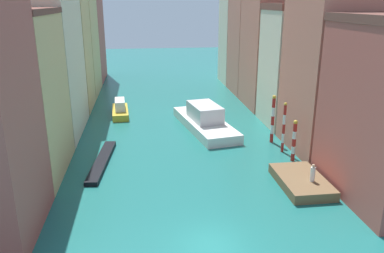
{
  "coord_description": "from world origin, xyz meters",
  "views": [
    {
      "loc": [
        -3.72,
        -19.56,
        13.91
      ],
      "look_at": [
        1.27,
        18.31,
        1.5
      ],
      "focal_mm": 36.34,
      "sensor_mm": 36.0,
      "label": 1
    }
  ],
  "objects_px": {
    "person_on_dock": "(313,173)",
    "mooring_pole_2": "(273,118)",
    "mooring_pole_0": "(294,140)",
    "gondola_black": "(102,161)",
    "mooring_pole_1": "(284,127)",
    "motorboat_0": "(120,110)",
    "vaporetto_white": "(205,120)",
    "waterfront_dock": "(301,181)"
  },
  "relations": [
    {
      "from": "mooring_pole_1",
      "to": "gondola_black",
      "type": "xyz_separation_m",
      "value": [
        -17.01,
        -0.57,
        -2.31
      ]
    },
    {
      "from": "mooring_pole_1",
      "to": "motorboat_0",
      "type": "relative_size",
      "value": 0.79
    },
    {
      "from": "person_on_dock",
      "to": "motorboat_0",
      "type": "xyz_separation_m",
      "value": [
        -15.47,
        22.72,
        -0.66
      ]
    },
    {
      "from": "waterfront_dock",
      "to": "mooring_pole_1",
      "type": "relative_size",
      "value": 1.2
    },
    {
      "from": "mooring_pole_1",
      "to": "gondola_black",
      "type": "bearing_deg",
      "value": -178.08
    },
    {
      "from": "mooring_pole_1",
      "to": "motorboat_0",
      "type": "height_order",
      "value": "mooring_pole_1"
    },
    {
      "from": "mooring_pole_2",
      "to": "motorboat_0",
      "type": "distance_m",
      "value": 19.98
    },
    {
      "from": "waterfront_dock",
      "to": "mooring_pole_0",
      "type": "height_order",
      "value": "mooring_pole_0"
    },
    {
      "from": "mooring_pole_0",
      "to": "gondola_black",
      "type": "xyz_separation_m",
      "value": [
        -17.18,
        1.7,
        -1.8
      ]
    },
    {
      "from": "mooring_pole_2",
      "to": "motorboat_0",
      "type": "relative_size",
      "value": 0.8
    },
    {
      "from": "person_on_dock",
      "to": "vaporetto_white",
      "type": "xyz_separation_m",
      "value": [
        -5.72,
        15.99,
        -0.41
      ]
    },
    {
      "from": "vaporetto_white",
      "to": "gondola_black",
      "type": "xyz_separation_m",
      "value": [
        -10.73,
        -8.56,
        -0.81
      ]
    },
    {
      "from": "gondola_black",
      "to": "mooring_pole_0",
      "type": "bearing_deg",
      "value": -5.64
    },
    {
      "from": "mooring_pole_0",
      "to": "vaporetto_white",
      "type": "xyz_separation_m",
      "value": [
        -6.45,
        10.26,
        -1.0
      ]
    },
    {
      "from": "mooring_pole_1",
      "to": "gondola_black",
      "type": "relative_size",
      "value": 0.52
    },
    {
      "from": "mooring_pole_1",
      "to": "gondola_black",
      "type": "distance_m",
      "value": 17.18
    },
    {
      "from": "mooring_pole_1",
      "to": "waterfront_dock",
      "type": "bearing_deg",
      "value": -98.29
    },
    {
      "from": "mooring_pole_1",
      "to": "mooring_pole_0",
      "type": "bearing_deg",
      "value": -85.77
    },
    {
      "from": "motorboat_0",
      "to": "mooring_pole_2",
      "type": "bearing_deg",
      "value": -37.06
    },
    {
      "from": "mooring_pole_0",
      "to": "mooring_pole_2",
      "type": "height_order",
      "value": "mooring_pole_2"
    },
    {
      "from": "mooring_pole_0",
      "to": "gondola_black",
      "type": "relative_size",
      "value": 0.41
    },
    {
      "from": "mooring_pole_0",
      "to": "gondola_black",
      "type": "bearing_deg",
      "value": 174.36
    },
    {
      "from": "mooring_pole_2",
      "to": "mooring_pole_1",
      "type": "bearing_deg",
      "value": -86.74
    },
    {
      "from": "mooring_pole_2",
      "to": "person_on_dock",
      "type": "bearing_deg",
      "value": -92.18
    },
    {
      "from": "mooring_pole_2",
      "to": "vaporetto_white",
      "type": "relative_size",
      "value": 0.38
    },
    {
      "from": "person_on_dock",
      "to": "mooring_pole_2",
      "type": "xyz_separation_m",
      "value": [
        0.41,
        10.73,
        1.13
      ]
    },
    {
      "from": "vaporetto_white",
      "to": "waterfront_dock",
      "type": "bearing_deg",
      "value": -71.0
    },
    {
      "from": "person_on_dock",
      "to": "motorboat_0",
      "type": "distance_m",
      "value": 27.49
    },
    {
      "from": "mooring_pole_0",
      "to": "mooring_pole_1",
      "type": "relative_size",
      "value": 0.79
    },
    {
      "from": "mooring_pole_0",
      "to": "mooring_pole_1",
      "type": "height_order",
      "value": "mooring_pole_1"
    },
    {
      "from": "person_on_dock",
      "to": "gondola_black",
      "type": "relative_size",
      "value": 0.15
    },
    {
      "from": "mooring_pole_1",
      "to": "mooring_pole_2",
      "type": "relative_size",
      "value": 0.99
    },
    {
      "from": "person_on_dock",
      "to": "mooring_pole_2",
      "type": "relative_size",
      "value": 0.28
    },
    {
      "from": "mooring_pole_1",
      "to": "mooring_pole_2",
      "type": "bearing_deg",
      "value": 93.26
    },
    {
      "from": "mooring_pole_0",
      "to": "motorboat_0",
      "type": "distance_m",
      "value": 23.51
    },
    {
      "from": "person_on_dock",
      "to": "mooring_pole_0",
      "type": "height_order",
      "value": "mooring_pole_0"
    },
    {
      "from": "motorboat_0",
      "to": "vaporetto_white",
      "type": "bearing_deg",
      "value": -34.63
    },
    {
      "from": "mooring_pole_0",
      "to": "mooring_pole_1",
      "type": "bearing_deg",
      "value": 94.23
    },
    {
      "from": "gondola_black",
      "to": "mooring_pole_2",
      "type": "bearing_deg",
      "value": 11.08
    },
    {
      "from": "waterfront_dock",
      "to": "mooring_pole_2",
      "type": "bearing_deg",
      "value": 84.85
    },
    {
      "from": "mooring_pole_0",
      "to": "vaporetto_white",
      "type": "bearing_deg",
      "value": 122.16
    },
    {
      "from": "mooring_pole_2",
      "to": "gondola_black",
      "type": "xyz_separation_m",
      "value": [
        -16.86,
        -3.3,
        -2.35
      ]
    }
  ]
}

